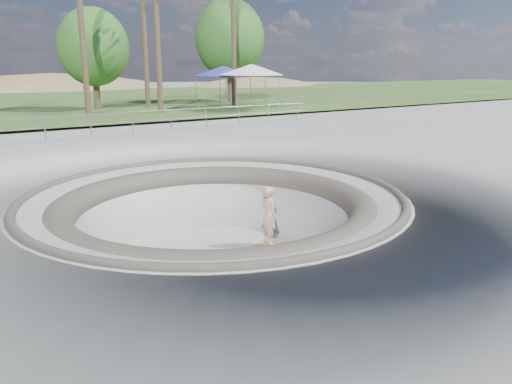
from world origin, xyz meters
TOP-DOWN VIEW (x-y plane):
  - ground at (0.00, 0.00)m, footprint 180.00×180.00m
  - skate_bowl at (0.00, 0.00)m, footprint 14.00×14.00m
  - grass_strip at (0.00, 34.00)m, footprint 180.00×36.00m
  - distant_hills at (3.78, 57.17)m, footprint 103.20×45.00m
  - safety_railing at (0.00, 12.00)m, footprint 25.00×0.06m
  - skateboard at (1.88, 0.14)m, footprint 0.86×0.24m
  - skater at (1.88, 0.14)m, footprint 0.44×0.66m
  - canopy_white at (12.65, 18.00)m, footprint 5.95×5.95m
  - canopy_blue at (11.77, 20.37)m, footprint 5.45×5.45m
  - bushy_tree_mid at (3.88, 24.50)m, footprint 4.86×4.42m
  - bushy_tree_right at (15.37, 25.59)m, footprint 5.83×5.30m

SIDE VIEW (x-z plane):
  - distant_hills at x=3.78m, z-range -21.32..7.28m
  - skateboard at x=1.88m, z-range -1.87..-1.79m
  - skate_bowl at x=0.00m, z-range -3.88..0.22m
  - skater at x=1.88m, z-range -1.81..-0.04m
  - ground at x=0.00m, z-range 0.00..0.00m
  - grass_strip at x=0.00m, z-range 0.16..0.28m
  - safety_railing at x=0.00m, z-range 0.18..1.20m
  - canopy_blue at x=11.77m, z-range 1.41..4.40m
  - canopy_white at x=12.65m, z-range 1.46..4.59m
  - bushy_tree_mid at x=3.88m, z-range 1.01..8.02m
  - bushy_tree_right at x=15.37m, z-range 1.18..9.60m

